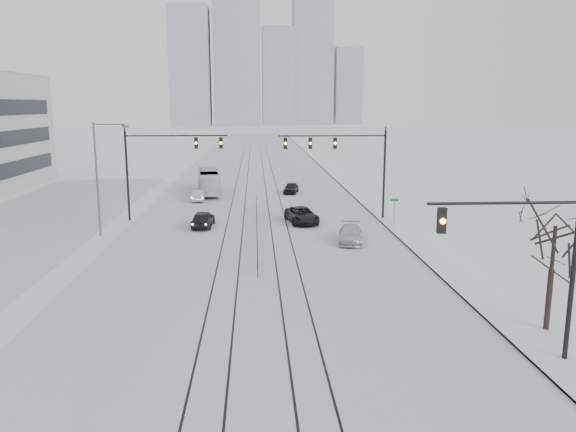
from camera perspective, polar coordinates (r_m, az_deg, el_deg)
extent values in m
cube|color=silver|center=(75.25, -3.28, 3.37)|extent=(22.00, 260.00, 0.02)
cube|color=silver|center=(76.46, 6.91, 3.48)|extent=(5.00, 260.00, 0.16)
cube|color=gray|center=(76.07, 5.09, 3.46)|extent=(0.10, 260.00, 0.12)
cube|color=silver|center=(54.38, -24.78, -0.70)|extent=(14.00, 60.00, 0.03)
cube|color=black|center=(55.56, -5.91, 0.53)|extent=(0.10, 180.00, 0.01)
cube|color=black|center=(55.52, -4.46, 0.55)|extent=(0.10, 180.00, 0.01)
cube|color=black|center=(55.52, -1.98, 0.58)|extent=(0.10, 180.00, 0.01)
cube|color=black|center=(55.57, -0.54, 0.59)|extent=(0.10, 180.00, 0.01)
cube|color=#979BA5|center=(276.71, -9.89, 14.64)|extent=(18.00, 18.00, 55.00)
cube|color=#979BA5|center=(283.83, -5.17, 16.39)|extent=(22.00, 22.00, 72.00)
cube|color=#979BA5|center=(291.12, -1.02, 13.93)|extent=(16.00, 16.00, 48.00)
cube|color=#979BA5|center=(300.85, 2.47, 15.36)|extent=(20.00, 20.00, 64.00)
cube|color=#979BA5|center=(310.77, 6.06, 12.96)|extent=(14.00, 14.00, 40.00)
cylinder|color=black|center=(24.98, 26.93, -5.77)|extent=(0.20, 0.20, 7.00)
cylinder|color=black|center=(22.93, 21.12, 1.24)|extent=(6.00, 0.12, 0.12)
cube|color=black|center=(22.16, 15.35, -0.44)|extent=(0.32, 0.24, 1.00)
sphere|color=orange|center=(22.03, 15.46, -0.51)|extent=(0.22, 0.22, 0.22)
cylinder|color=black|center=(51.27, 9.74, 4.03)|extent=(0.20, 0.20, 8.00)
cylinder|color=black|center=(50.09, 4.52, 8.13)|extent=(9.50, 0.12, 0.12)
cube|color=black|center=(49.73, -0.27, 7.39)|extent=(0.32, 0.24, 1.00)
sphere|color=orange|center=(49.59, -0.26, 7.38)|extent=(0.22, 0.22, 0.22)
cube|color=black|center=(49.90, 2.28, 7.40)|extent=(0.32, 0.24, 1.00)
sphere|color=orange|center=(49.76, 2.29, 7.38)|extent=(0.22, 0.22, 0.22)
cube|color=black|center=(50.16, 4.80, 7.39)|extent=(0.32, 0.24, 1.00)
sphere|color=orange|center=(50.03, 4.82, 7.37)|extent=(0.22, 0.22, 0.22)
cylinder|color=black|center=(52.20, -16.01, 3.89)|extent=(0.20, 0.20, 8.00)
cylinder|color=black|center=(51.09, -11.25, 8.01)|extent=(9.00, 0.12, 0.12)
cube|color=black|center=(50.75, -6.82, 7.39)|extent=(0.32, 0.24, 1.00)
sphere|color=orange|center=(50.61, -6.83, 7.38)|extent=(0.22, 0.22, 0.22)
cube|color=black|center=(50.93, -9.32, 7.33)|extent=(0.32, 0.24, 1.00)
sphere|color=orange|center=(50.79, -9.33, 7.32)|extent=(0.22, 0.22, 0.22)
cylinder|color=#595B60|center=(46.61, -18.83, 3.51)|extent=(0.16, 0.16, 9.00)
cylinder|color=#595B60|center=(45.96, -17.71, 8.86)|extent=(2.40, 0.10, 0.10)
cube|color=#595B60|center=(45.69, -16.22, 8.75)|extent=(0.50, 0.25, 0.18)
cylinder|color=black|center=(28.43, 24.95, -7.85)|extent=(0.26, 0.26, 3.00)
cylinder|color=black|center=(27.82, 25.33, -3.45)|extent=(0.18, 0.18, 2.50)
cube|color=black|center=(45.52, -3.19, -0.62)|extent=(0.06, 24.00, 0.06)
cube|color=black|center=(45.60, -3.18, -1.11)|extent=(0.06, 24.00, 0.06)
cylinder|color=#595B60|center=(48.89, 10.76, 0.33)|extent=(0.06, 0.06, 2.40)
cube|color=#0C4C19|center=(48.70, 10.81, 1.60)|extent=(0.70, 0.04, 0.18)
imported|color=black|center=(48.38, -8.63, -0.31)|extent=(1.93, 4.26, 1.42)
imported|color=#B4B8BD|center=(61.74, -9.08, 2.10)|extent=(1.43, 3.89, 1.27)
imported|color=black|center=(49.53, 1.42, 0.07)|extent=(3.04, 5.28, 1.38)
imported|color=silver|center=(42.82, 6.36, -1.86)|extent=(2.51, 4.59, 1.26)
imported|color=black|center=(66.22, 0.32, 2.85)|extent=(2.23, 3.95, 1.27)
imported|color=silver|center=(66.61, -8.05, 3.48)|extent=(3.49, 10.42, 2.85)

